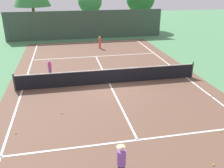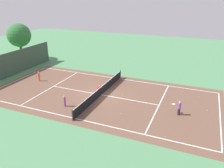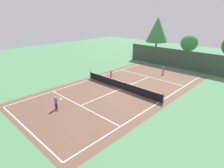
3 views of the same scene
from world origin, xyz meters
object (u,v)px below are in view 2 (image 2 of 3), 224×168
Objects in this scene: player_0 at (65,101)px; tennis_ball_4 at (207,111)px; tennis_ball_5 at (121,114)px; player_1 at (179,108)px; ball_crate at (99,88)px; tennis_ball_6 at (199,97)px; tennis_ball_3 at (125,81)px; tennis_ball_2 at (167,91)px; tennis_ball_7 at (183,99)px; tennis_ball_0 at (165,137)px; tennis_ball_1 at (128,128)px; tennis_ball_8 at (122,94)px; player_2 at (39,76)px; tennis_ball_9 at (143,82)px.

player_0 reaches higher than tennis_ball_4.
player_1 is at bearing -68.80° from tennis_ball_5.
ball_crate is 6.97× the size of tennis_ball_6.
tennis_ball_3 is (8.68, -3.21, -0.57)m from player_0.
tennis_ball_2 is 2.47m from tennis_ball_7.
player_0 is at bearing 131.35° from tennis_ball_2.
tennis_ball_0 is at bearing -145.27° from tennis_ball_3.
tennis_ball_5 is (-7.96, -2.45, 0.00)m from tennis_ball_3.
tennis_ball_1 and tennis_ball_7 have the same top height.
tennis_ball_1 is 1.00× the size of tennis_ball_8.
player_2 is 10.99m from tennis_ball_3.
player_0 is 6.43m from tennis_ball_8.
tennis_ball_9 is at bearing -13.58° from tennis_ball_8.
tennis_ball_4 is at bearing -163.22° from tennis_ball_6.
tennis_ball_1 is 10.75m from tennis_ball_9.
ball_crate is at bearing 53.66° from tennis_ball_0.
ball_crate is 10.97m from tennis_ball_0.
tennis_ball_9 is (0.63, -2.18, 0.00)m from tennis_ball_3.
tennis_ball_0 is at bearing -109.21° from player_2.
player_2 reaches higher than tennis_ball_6.
player_0 is 10.25m from tennis_ball_0.
tennis_ball_1 is 8.33m from tennis_ball_4.
player_2 is 18.74× the size of tennis_ball_9.
player_0 is at bearing -123.58° from player_2.
player_2 is at bearing 110.65° from tennis_ball_9.
tennis_ball_2 is 1.00× the size of tennis_ball_3.
player_2 reaches higher than tennis_ball_2.
tennis_ball_5 is (2.03, 1.42, 0.00)m from tennis_ball_1.
ball_crate reaches higher than tennis_ball_6.
tennis_ball_4 is 1.00× the size of tennis_ball_8.
ball_crate is 6.97× the size of tennis_ball_1.
tennis_ball_1 is at bearing -138.34° from ball_crate.
tennis_ball_3 is at bearing 17.11° from tennis_ball_5.
tennis_ball_1 and tennis_ball_2 have the same top height.
player_0 reaches higher than tennis_ball_1.
tennis_ball_0 is at bearing -136.10° from tennis_ball_8.
tennis_ball_0 and tennis_ball_9 have the same top height.
tennis_ball_3 is (10.01, 6.94, 0.00)m from tennis_ball_0.
tennis_ball_4 is at bearing -113.12° from tennis_ball_3.
tennis_ball_0 is 1.00× the size of tennis_ball_9.
player_0 is at bearing 165.82° from ball_crate.
player_0 reaches higher than tennis_ball_2.
tennis_ball_4 is at bearing -63.29° from tennis_ball_5.
tennis_ball_5 and tennis_ball_9 have the same top height.
tennis_ball_3 and tennis_ball_9 have the same top height.
player_1 is 8.49m from tennis_ball_9.
tennis_ball_0 is 6.49m from tennis_ball_4.
player_1 is 20.70× the size of tennis_ball_7.
player_0 is 17.89× the size of tennis_ball_7.
player_0 is at bearing 108.82° from tennis_ball_4.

